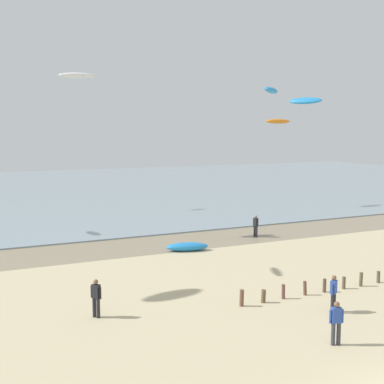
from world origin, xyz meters
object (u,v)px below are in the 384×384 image
Objects in this scene: person_mid_beach at (333,293)px; kite_aloft_1 at (271,90)px; person_nearest_camera at (256,225)px; person_by_waterline at (336,322)px; kite_aloft_0 at (278,121)px; grounded_kite at (187,247)px; person_right_flank at (96,297)px; kite_aloft_5 at (305,101)px; kite_aloft_9 at (77,76)px.

person_mid_beach is 13.11m from kite_aloft_1.
person_nearest_camera is 1.00× the size of person_by_waterline.
kite_aloft_0 is 1.46× the size of kite_aloft_1.
kite_aloft_0 is at bearing 55.66° from grounded_kite.
person_right_flank is (-15.80, -11.81, 0.00)m from person_nearest_camera.
kite_aloft_5 is (14.55, 20.97, 9.69)m from person_by_waterline.
person_mid_beach is 0.61× the size of kite_aloft_5.
kite_aloft_9 is (3.85, 18.10, 11.30)m from person_right_flank.
person_nearest_camera is 17.60m from kite_aloft_9.
grounded_kite is at bearing -108.38° from kite_aloft_5.
person_mid_beach is 13.95m from grounded_kite.
person_mid_beach is at bearing 111.99° from kite_aloft_9.
person_by_waterline is 16.91m from grounded_kite.
person_right_flank is 0.61× the size of kite_aloft_9.
kite_aloft_1 reaches higher than person_right_flank.
kite_aloft_5 reaches higher than kite_aloft_0.
kite_aloft_5 is at bearing 60.50° from kite_aloft_0.
person_mid_beach and person_by_waterline have the same top height.
kite_aloft_9 reaches higher than person_nearest_camera.
kite_aloft_0 is at bearing -157.08° from kite_aloft_9.
grounded_kite is 11.90m from kite_aloft_1.
person_mid_beach is at bearing -71.42° from grounded_kite.
kite_aloft_0 is (16.85, 28.61, 8.17)m from person_mid_beach.
person_by_waterline is 0.61× the size of kite_aloft_9.
person_nearest_camera is at bearing 159.22° from kite_aloft_9.
kite_aloft_9 is (-22.77, -6.49, 3.13)m from kite_aloft_0.
person_nearest_camera is 0.59× the size of grounded_kite.
kite_aloft_0 is at bearing 49.74° from person_nearest_camera.
kite_aloft_9 is at bearing 138.23° from grounded_kite.
kite_aloft_9 reaches higher than person_mid_beach.
person_nearest_camera is at bearing 31.57° from grounded_kite.
kite_aloft_5 is at bearing 56.01° from person_mid_beach.
kite_aloft_0 reaches higher than person_nearest_camera.
grounded_kite is (1.67, 16.82, -0.63)m from person_by_waterline.
person_by_waterline is (-2.37, -2.90, 0.00)m from person_mid_beach.
kite_aloft_0 is (26.62, 24.60, 8.17)m from person_right_flank.
person_by_waterline is 10.13m from person_right_flank.
person_nearest_camera and person_mid_beach have the same top height.
kite_aloft_9 is (-11.94, 6.29, 11.30)m from person_nearest_camera.
grounded_kite is 1.03× the size of kite_aloft_9.
kite_aloft_9 is (-3.55, 25.02, 11.30)m from person_by_waterline.
person_nearest_camera is 0.61× the size of kite_aloft_9.
kite_aloft_5 is at bearing 55.25° from person_by_waterline.
kite_aloft_5 is 18.62m from kite_aloft_9.
person_nearest_camera is at bearing 44.11° from kite_aloft_0.
person_mid_beach is 34.19m from kite_aloft_0.
kite_aloft_0 is 24.75m from kite_aloft_1.
person_nearest_camera is 12.56m from kite_aloft_1.
kite_aloft_1 reaches higher than person_nearest_camera.
kite_aloft_1 is (3.02, -5.29, 10.23)m from grounded_kite.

